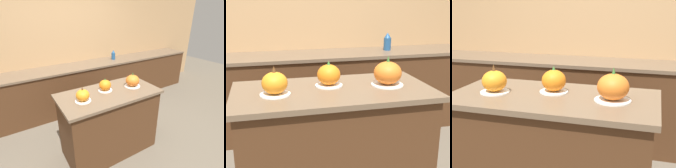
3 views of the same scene
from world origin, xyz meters
The scene contains 6 objects.
wall_back centered at (0.00, 1.75, 1.25)m, with size 8.00×0.06×2.50m.
kitchen_island centered at (0.00, 0.00, 0.47)m, with size 1.33×0.68×0.94m.
back_counter centered at (0.00, 1.42, 0.46)m, with size 6.00×0.60×0.91m.
pumpkin_cake_left centered at (-0.38, -0.04, 1.01)m, with size 0.19×0.19×0.19m.
pumpkin_cake_center centered at (-0.01, 0.08, 1.01)m, with size 0.19×0.19×0.18m.
pumpkin_cake_right centered at (0.38, 0.00, 1.02)m, with size 0.22×0.22×0.21m.
Camera 3 is at (0.62, -1.80, 1.50)m, focal length 50.00 mm.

